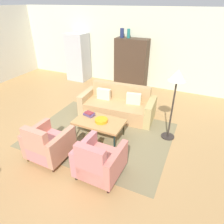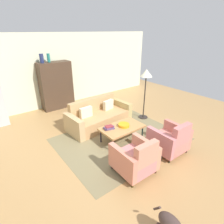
{
  "view_description": "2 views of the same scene",
  "coord_description": "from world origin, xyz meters",
  "px_view_note": "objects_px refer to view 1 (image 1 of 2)",
  "views": [
    {
      "loc": [
        2.46,
        -3.54,
        2.98
      ],
      "look_at": [
        0.67,
        0.37,
        0.57
      ],
      "focal_mm": 32.12,
      "sensor_mm": 36.0,
      "label": 1
    },
    {
      "loc": [
        -2.48,
        -3.28,
        2.88
      ],
      "look_at": [
        0.44,
        0.48,
        0.73
      ],
      "focal_mm": 29.42,
      "sensor_mm": 36.0,
      "label": 2
    }
  ],
  "objects_px": {
    "book_stack": "(89,114)",
    "vase_round": "(129,33)",
    "couch": "(118,106)",
    "vase_tall": "(122,33)",
    "refrigerator": "(78,57)",
    "floor_lamp": "(177,82)",
    "coffee_table": "(99,122)",
    "fruit_bowl": "(101,120)",
    "armchair_left": "(47,145)",
    "cabinet": "(131,64)",
    "armchair_right": "(98,162)"
  },
  "relations": [
    {
      "from": "cabinet",
      "to": "floor_lamp",
      "type": "xyz_separation_m",
      "value": [
        2.0,
        -2.77,
        0.54
      ]
    },
    {
      "from": "armchair_right",
      "to": "vase_round",
      "type": "height_order",
      "value": "vase_round"
    },
    {
      "from": "vase_round",
      "to": "refrigerator",
      "type": "distance_m",
      "value": 2.37
    },
    {
      "from": "armchair_right",
      "to": "vase_tall",
      "type": "height_order",
      "value": "vase_tall"
    },
    {
      "from": "floor_lamp",
      "to": "coffee_table",
      "type": "bearing_deg",
      "value": -157.26
    },
    {
      "from": "coffee_table",
      "to": "armchair_left",
      "type": "relative_size",
      "value": 1.36
    },
    {
      "from": "fruit_bowl",
      "to": "vase_tall",
      "type": "bearing_deg",
      "value": 104.67
    },
    {
      "from": "fruit_bowl",
      "to": "refrigerator",
      "type": "distance_m",
      "value": 4.36
    },
    {
      "from": "armchair_left",
      "to": "refrigerator",
      "type": "distance_m",
      "value": 5.0
    },
    {
      "from": "vase_tall",
      "to": "vase_round",
      "type": "bearing_deg",
      "value": 0.0
    },
    {
      "from": "fruit_bowl",
      "to": "vase_tall",
      "type": "height_order",
      "value": "vase_tall"
    },
    {
      "from": "vase_round",
      "to": "refrigerator",
      "type": "xyz_separation_m",
      "value": [
        -2.13,
        -0.1,
        -1.03
      ]
    },
    {
      "from": "couch",
      "to": "vase_tall",
      "type": "bearing_deg",
      "value": -73.8
    },
    {
      "from": "refrigerator",
      "to": "floor_lamp",
      "type": "distance_m",
      "value": 5.07
    },
    {
      "from": "couch",
      "to": "coffee_table",
      "type": "relative_size",
      "value": 1.8
    },
    {
      "from": "cabinet",
      "to": "fruit_bowl",
      "type": "bearing_deg",
      "value": -81.76
    },
    {
      "from": "couch",
      "to": "armchair_right",
      "type": "bearing_deg",
      "value": 100.3
    },
    {
      "from": "coffee_table",
      "to": "fruit_bowl",
      "type": "relative_size",
      "value": 3.86
    },
    {
      "from": "coffee_table",
      "to": "refrigerator",
      "type": "relative_size",
      "value": 0.65
    },
    {
      "from": "armchair_right",
      "to": "cabinet",
      "type": "distance_m",
      "value": 4.74
    },
    {
      "from": "armchair_left",
      "to": "cabinet",
      "type": "bearing_deg",
      "value": 89.48
    },
    {
      "from": "book_stack",
      "to": "floor_lamp",
      "type": "bearing_deg",
      "value": 15.21
    },
    {
      "from": "armchair_left",
      "to": "coffee_table",
      "type": "bearing_deg",
      "value": 64.27
    },
    {
      "from": "vase_tall",
      "to": "refrigerator",
      "type": "relative_size",
      "value": 0.17
    },
    {
      "from": "floor_lamp",
      "to": "fruit_bowl",
      "type": "bearing_deg",
      "value": -156.42
    },
    {
      "from": "armchair_left",
      "to": "cabinet",
      "type": "distance_m",
      "value": 4.63
    },
    {
      "from": "couch",
      "to": "fruit_bowl",
      "type": "height_order",
      "value": "couch"
    },
    {
      "from": "coffee_table",
      "to": "book_stack",
      "type": "bearing_deg",
      "value": 159.28
    },
    {
      "from": "vase_round",
      "to": "floor_lamp",
      "type": "distance_m",
      "value": 3.54
    },
    {
      "from": "vase_round",
      "to": "coffee_table",
      "type": "bearing_deg",
      "value": -80.31
    },
    {
      "from": "book_stack",
      "to": "vase_round",
      "type": "relative_size",
      "value": 1.02
    },
    {
      "from": "coffee_table",
      "to": "refrigerator",
      "type": "xyz_separation_m",
      "value": [
        -2.71,
        3.32,
        0.53
      ]
    },
    {
      "from": "coffee_table",
      "to": "couch",
      "type": "bearing_deg",
      "value": 90.3
    },
    {
      "from": "fruit_bowl",
      "to": "vase_round",
      "type": "distance_m",
      "value": 3.79
    },
    {
      "from": "vase_round",
      "to": "armchair_right",
      "type": "bearing_deg",
      "value": -75.55
    },
    {
      "from": "armchair_left",
      "to": "book_stack",
      "type": "relative_size",
      "value": 2.81
    },
    {
      "from": "cabinet",
      "to": "floor_lamp",
      "type": "height_order",
      "value": "cabinet"
    },
    {
      "from": "coffee_table",
      "to": "cabinet",
      "type": "bearing_deg",
      "value": 97.22
    },
    {
      "from": "cabinet",
      "to": "armchair_right",
      "type": "bearing_deg",
      "value": -77.33
    },
    {
      "from": "coffee_table",
      "to": "refrigerator",
      "type": "bearing_deg",
      "value": 129.23
    },
    {
      "from": "armchair_left",
      "to": "couch",
      "type": "bearing_deg",
      "value": 77.36
    },
    {
      "from": "fruit_bowl",
      "to": "refrigerator",
      "type": "xyz_separation_m",
      "value": [
        -2.78,
        3.32,
        0.46
      ]
    },
    {
      "from": "fruit_bowl",
      "to": "vase_tall",
      "type": "relative_size",
      "value": 0.99
    },
    {
      "from": "vase_round",
      "to": "fruit_bowl",
      "type": "bearing_deg",
      "value": -79.31
    },
    {
      "from": "armchair_right",
      "to": "vase_tall",
      "type": "relative_size",
      "value": 2.8
    },
    {
      "from": "armchair_left",
      "to": "floor_lamp",
      "type": "xyz_separation_m",
      "value": [
        2.17,
        1.82,
        1.1
      ]
    },
    {
      "from": "vase_tall",
      "to": "fruit_bowl",
      "type": "bearing_deg",
      "value": -75.33
    },
    {
      "from": "refrigerator",
      "to": "armchair_right",
      "type": "bearing_deg",
      "value": -53.58
    },
    {
      "from": "refrigerator",
      "to": "floor_lamp",
      "type": "height_order",
      "value": "refrigerator"
    },
    {
      "from": "book_stack",
      "to": "fruit_bowl",
      "type": "bearing_deg",
      "value": -17.85
    }
  ]
}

